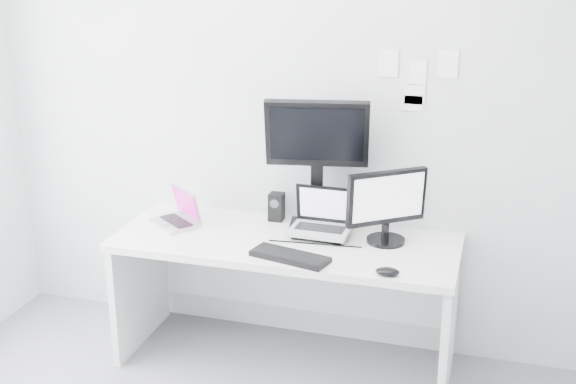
# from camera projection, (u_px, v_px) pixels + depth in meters

# --- Properties ---
(back_wall) EXTENTS (3.60, 0.00, 3.60)m
(back_wall) POSITION_uv_depth(u_px,v_px,m) (304.00, 109.00, 4.03)
(back_wall) COLOR silver
(back_wall) RESTS_ON ground
(desk) EXTENTS (1.80, 0.70, 0.73)m
(desk) POSITION_uv_depth(u_px,v_px,m) (285.00, 302.00, 4.02)
(desk) COLOR white
(desk) RESTS_ON ground
(macbook) EXTENTS (0.34, 0.33, 0.21)m
(macbook) POSITION_uv_depth(u_px,v_px,m) (174.00, 207.00, 4.08)
(macbook) COLOR #AFAEB3
(macbook) RESTS_ON desk
(speaker) EXTENTS (0.10, 0.10, 0.16)m
(speaker) POSITION_uv_depth(u_px,v_px,m) (277.00, 207.00, 4.15)
(speaker) COLOR black
(speaker) RESTS_ON desk
(dell_laptop) EXTENTS (0.32, 0.25, 0.26)m
(dell_laptop) POSITION_uv_depth(u_px,v_px,m) (320.00, 213.00, 3.90)
(dell_laptop) COLOR #AFB1B6
(dell_laptop) RESTS_ON desk
(rear_monitor) EXTENTS (0.57, 0.29, 0.74)m
(rear_monitor) POSITION_uv_depth(u_px,v_px,m) (317.00, 163.00, 3.95)
(rear_monitor) COLOR black
(rear_monitor) RESTS_ON desk
(samsung_monitor) EXTENTS (0.47, 0.42, 0.40)m
(samsung_monitor) POSITION_uv_depth(u_px,v_px,m) (387.00, 206.00, 3.81)
(samsung_monitor) COLOR black
(samsung_monitor) RESTS_ON desk
(keyboard) EXTENTS (0.42, 0.23, 0.03)m
(keyboard) POSITION_uv_depth(u_px,v_px,m) (290.00, 257.00, 3.66)
(keyboard) COLOR black
(keyboard) RESTS_ON desk
(mouse) EXTENTS (0.12, 0.08, 0.04)m
(mouse) POSITION_uv_depth(u_px,v_px,m) (388.00, 272.00, 3.48)
(mouse) COLOR black
(mouse) RESTS_ON desk
(wall_note_0) EXTENTS (0.10, 0.00, 0.14)m
(wall_note_0) POSITION_uv_depth(u_px,v_px,m) (388.00, 63.00, 3.82)
(wall_note_0) COLOR white
(wall_note_0) RESTS_ON back_wall
(wall_note_1) EXTENTS (0.09, 0.00, 0.13)m
(wall_note_1) POSITION_uv_depth(u_px,v_px,m) (417.00, 72.00, 3.79)
(wall_note_1) COLOR white
(wall_note_1) RESTS_ON back_wall
(wall_note_2) EXTENTS (0.10, 0.00, 0.14)m
(wall_note_2) POSITION_uv_depth(u_px,v_px,m) (448.00, 64.00, 3.73)
(wall_note_2) COLOR white
(wall_note_2) RESTS_ON back_wall
(wall_note_3) EXTENTS (0.11, 0.00, 0.08)m
(wall_note_3) POSITION_uv_depth(u_px,v_px,m) (412.00, 103.00, 3.84)
(wall_note_3) COLOR white
(wall_note_3) RESTS_ON back_wall
(wall_note_4) EXTENTS (0.10, 0.00, 0.10)m
(wall_note_4) POSITION_uv_depth(u_px,v_px,m) (415.00, 94.00, 3.83)
(wall_note_4) COLOR white
(wall_note_4) RESTS_ON back_wall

